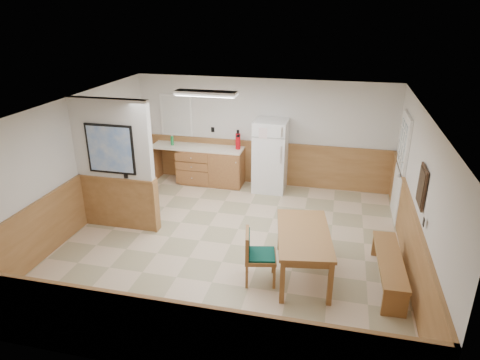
% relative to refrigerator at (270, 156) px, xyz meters
% --- Properties ---
extents(ground, '(6.00, 6.00, 0.00)m').
position_rel_refrigerator_xyz_m(ground, '(-0.26, -2.63, -0.83)').
color(ground, beige).
rests_on(ground, ground).
extents(ceiling, '(6.00, 6.00, 0.02)m').
position_rel_refrigerator_xyz_m(ceiling, '(-0.26, -2.63, 1.67)').
color(ceiling, silver).
rests_on(ceiling, back_wall).
extents(back_wall, '(6.00, 0.02, 2.50)m').
position_rel_refrigerator_xyz_m(back_wall, '(-0.26, 0.37, 0.42)').
color(back_wall, silver).
rests_on(back_wall, ground).
extents(right_wall, '(0.02, 6.00, 2.50)m').
position_rel_refrigerator_xyz_m(right_wall, '(2.74, -2.63, 0.42)').
color(right_wall, silver).
rests_on(right_wall, ground).
extents(left_wall, '(0.02, 6.00, 2.50)m').
position_rel_refrigerator_xyz_m(left_wall, '(-3.26, -2.63, 0.42)').
color(left_wall, silver).
rests_on(left_wall, ground).
extents(wainscot_back, '(6.00, 0.04, 1.00)m').
position_rel_refrigerator_xyz_m(wainscot_back, '(-0.26, 0.35, -0.33)').
color(wainscot_back, '#A17140').
rests_on(wainscot_back, ground).
extents(wainscot_right, '(0.04, 6.00, 1.00)m').
position_rel_refrigerator_xyz_m(wainscot_right, '(2.72, -2.63, -0.33)').
color(wainscot_right, '#A17140').
rests_on(wainscot_right, ground).
extents(wainscot_left, '(0.04, 6.00, 1.00)m').
position_rel_refrigerator_xyz_m(wainscot_left, '(-3.24, -2.63, -0.33)').
color(wainscot_left, '#A17140').
rests_on(wainscot_left, ground).
extents(partition_wall, '(1.50, 0.20, 2.50)m').
position_rel_refrigerator_xyz_m(partition_wall, '(-2.51, -2.43, 0.41)').
color(partition_wall, silver).
rests_on(partition_wall, ground).
extents(kitchen_counter, '(2.20, 0.61, 1.00)m').
position_rel_refrigerator_xyz_m(kitchen_counter, '(-1.47, 0.05, -0.36)').
color(kitchen_counter, olive).
rests_on(kitchen_counter, ground).
extents(exterior_door, '(0.07, 1.02, 2.15)m').
position_rel_refrigerator_xyz_m(exterior_door, '(2.70, -0.73, 0.23)').
color(exterior_door, white).
rests_on(exterior_door, ground).
extents(kitchen_window, '(0.80, 0.04, 1.00)m').
position_rel_refrigerator_xyz_m(kitchen_window, '(-2.36, 0.35, 0.72)').
color(kitchen_window, white).
rests_on(kitchen_window, back_wall).
extents(wall_painting, '(0.04, 0.50, 0.60)m').
position_rel_refrigerator_xyz_m(wall_painting, '(2.71, -2.93, 0.72)').
color(wall_painting, '#332014').
rests_on(wall_painting, right_wall).
extents(fluorescent_fixture, '(1.20, 0.30, 0.09)m').
position_rel_refrigerator_xyz_m(fluorescent_fixture, '(-1.06, -1.33, 1.62)').
color(fluorescent_fixture, white).
rests_on(fluorescent_fixture, ceiling).
extents(refrigerator, '(0.73, 0.72, 1.65)m').
position_rel_refrigerator_xyz_m(refrigerator, '(0.00, 0.00, 0.00)').
color(refrigerator, white).
rests_on(refrigerator, ground).
extents(dining_table, '(1.05, 1.70, 0.75)m').
position_rel_refrigerator_xyz_m(dining_table, '(1.07, -3.25, -0.17)').
color(dining_table, brown).
rests_on(dining_table, ground).
extents(dining_bench, '(0.42, 1.68, 0.45)m').
position_rel_refrigerator_xyz_m(dining_bench, '(2.39, -3.19, -0.48)').
color(dining_bench, brown).
rests_on(dining_bench, ground).
extents(dining_chair, '(0.74, 0.57, 0.85)m').
position_rel_refrigerator_xyz_m(dining_chair, '(0.37, -3.58, -0.33)').
color(dining_chair, brown).
rests_on(dining_chair, ground).
extents(fire_extinguisher, '(0.15, 0.15, 0.45)m').
position_rel_refrigerator_xyz_m(fire_extinguisher, '(-0.78, 0.10, 0.27)').
color(fire_extinguisher, red).
rests_on(fire_extinguisher, kitchen_counter).
extents(soap_bottle, '(0.09, 0.09, 0.22)m').
position_rel_refrigerator_xyz_m(soap_bottle, '(-2.37, 0.03, 0.19)').
color(soap_bottle, '#18843C').
rests_on(soap_bottle, kitchen_counter).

